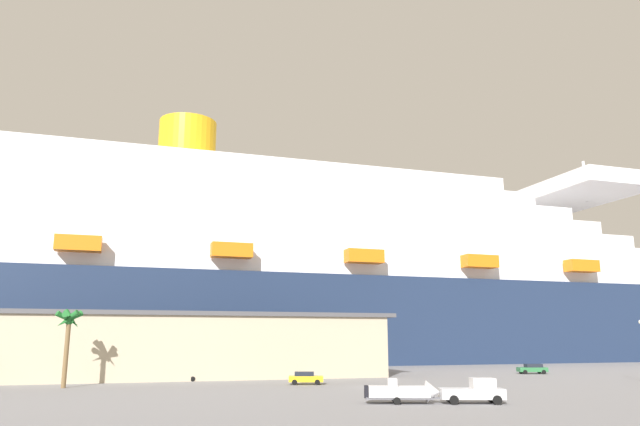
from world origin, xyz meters
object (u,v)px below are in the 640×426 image
small_boat_on_trailer (407,392)px  palm_tree (69,326)px  parked_car_yellow_taxi (306,378)px  pickup_truck (475,391)px  parked_car_red_hatchback (181,375)px  parked_car_green_wagon (532,369)px  cruise_ship (333,286)px

small_boat_on_trailer → palm_tree: 41.52m
small_boat_on_trailer → parked_car_yellow_taxi: small_boat_on_trailer is taller
pickup_truck → parked_car_red_hatchback: pickup_truck is taller
parked_car_yellow_taxi → parked_car_green_wagon: size_ratio=0.94×
small_boat_on_trailer → parked_car_green_wagon: 51.52m
palm_tree → parked_car_red_hatchback: palm_tree is taller
parked_car_red_hatchback → parked_car_green_wagon: (55.50, 5.76, 0.00)m
small_boat_on_trailer → parked_car_yellow_taxi: 23.79m
pickup_truck → parked_car_yellow_taxi: (-10.99, 24.55, -0.21)m
pickup_truck → parked_car_red_hatchback: bearing=128.4°
parked_car_red_hatchback → parked_car_yellow_taxi: bearing=-30.0°
pickup_truck → palm_tree: (-39.54, 24.81, 6.09)m
small_boat_on_trailer → parked_car_green_wagon: small_boat_on_trailer is taller
palm_tree → pickup_truck: bearing=-32.1°
palm_tree → parked_car_green_wagon: (68.54, 14.44, -6.30)m
cruise_ship → parked_car_red_hatchback: size_ratio=61.04×
cruise_ship → parked_car_yellow_taxi: (-17.41, -62.35, -17.09)m
small_boat_on_trailer → pickup_truck: bearing=-12.6°
palm_tree → parked_car_yellow_taxi: 29.24m
pickup_truck → palm_tree: 47.07m
cruise_ship → parked_car_yellow_taxi: cruise_ship is taller
parked_car_red_hatchback → parked_car_green_wagon: bearing=5.9°
pickup_truck → parked_car_yellow_taxi: bearing=114.1°
cruise_ship → parked_car_red_hatchback: cruise_ship is taller
small_boat_on_trailer → parked_car_yellow_taxi: bearing=102.4°
cruise_ship → palm_tree: cruise_ship is taller
cruise_ship → parked_car_green_wagon: cruise_ship is taller
cruise_ship → parked_car_green_wagon: size_ratio=59.36×
parked_car_yellow_taxi → parked_car_red_hatchback: 17.90m
parked_car_yellow_taxi → parked_car_red_hatchback: bearing=150.0°
cruise_ship → palm_tree: size_ratio=31.50×
cruise_ship → parked_car_yellow_taxi: bearing=-105.6°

